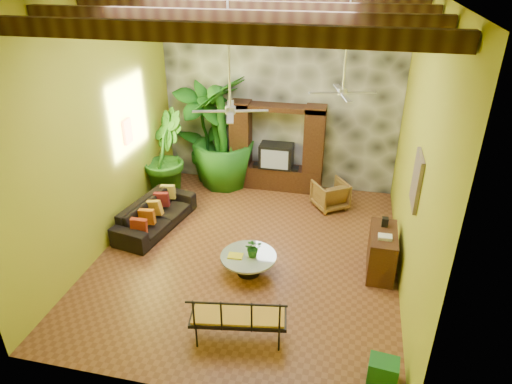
% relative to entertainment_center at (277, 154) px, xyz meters
% --- Properties ---
extents(ground, '(7.00, 7.00, 0.00)m').
position_rel_entertainment_center_xyz_m(ground, '(0.00, -3.14, -0.97)').
color(ground, brown).
rests_on(ground, ground).
extents(back_wall, '(6.00, 0.02, 5.00)m').
position_rel_entertainment_center_xyz_m(back_wall, '(0.00, 0.36, 1.53)').
color(back_wall, gold).
rests_on(back_wall, ground).
extents(left_wall, '(0.02, 7.00, 5.00)m').
position_rel_entertainment_center_xyz_m(left_wall, '(-3.00, -3.14, 1.53)').
color(left_wall, gold).
rests_on(left_wall, ground).
extents(right_wall, '(0.02, 7.00, 5.00)m').
position_rel_entertainment_center_xyz_m(right_wall, '(3.00, -3.14, 1.53)').
color(right_wall, gold).
rests_on(right_wall, ground).
extents(stone_accent_wall, '(5.98, 0.10, 4.98)m').
position_rel_entertainment_center_xyz_m(stone_accent_wall, '(0.00, 0.30, 1.53)').
color(stone_accent_wall, '#313337').
rests_on(stone_accent_wall, ground).
extents(ceiling_beams, '(5.95, 5.36, 0.22)m').
position_rel_entertainment_center_xyz_m(ceiling_beams, '(0.00, -3.14, 3.81)').
color(ceiling_beams, '#382311').
rests_on(ceiling_beams, ceiling).
extents(entertainment_center, '(2.40, 0.55, 2.30)m').
position_rel_entertainment_center_xyz_m(entertainment_center, '(0.00, 0.00, 0.00)').
color(entertainment_center, black).
rests_on(entertainment_center, ground).
extents(ceiling_fan_front, '(1.28, 1.28, 1.86)m').
position_rel_entertainment_center_xyz_m(ceiling_fan_front, '(-0.20, -3.54, 2.44)').
color(ceiling_fan_front, silver).
rests_on(ceiling_fan_front, ceiling).
extents(ceiling_fan_back, '(1.28, 1.28, 1.86)m').
position_rel_entertainment_center_xyz_m(ceiling_fan_back, '(1.60, -1.94, 2.44)').
color(ceiling_fan_back, silver).
rests_on(ceiling_fan_back, ceiling).
extents(wall_art_mask, '(0.06, 0.32, 0.55)m').
position_rel_entertainment_center_xyz_m(wall_art_mask, '(-2.96, -2.14, 1.13)').
color(wall_art_mask, '#BE8016').
rests_on(wall_art_mask, left_wall).
extents(wall_art_painting, '(0.06, 0.70, 0.90)m').
position_rel_entertainment_center_xyz_m(wall_art_painting, '(2.96, -3.74, 1.33)').
color(wall_art_painting, '#235F80').
rests_on(wall_art_painting, right_wall).
extents(sofa, '(1.26, 2.33, 0.65)m').
position_rel_entertainment_center_xyz_m(sofa, '(-2.30, -2.58, -0.64)').
color(sofa, black).
rests_on(sofa, ground).
extents(wicker_armchair, '(1.03, 1.04, 0.69)m').
position_rel_entertainment_center_xyz_m(wicker_armchair, '(1.48, -0.77, -0.62)').
color(wicker_armchair, '#936135').
rests_on(wicker_armchair, ground).
extents(tall_plant_a, '(1.79, 1.56, 2.85)m').
position_rel_entertainment_center_xyz_m(tall_plant_a, '(-1.94, 0.01, 0.46)').
color(tall_plant_a, '#185B18').
rests_on(tall_plant_a, ground).
extents(tall_plant_b, '(1.29, 1.45, 2.23)m').
position_rel_entertainment_center_xyz_m(tall_plant_b, '(-2.65, -1.06, 0.15)').
color(tall_plant_b, '#205817').
rests_on(tall_plant_b, ground).
extents(tall_plant_c, '(1.96, 1.96, 2.93)m').
position_rel_entertainment_center_xyz_m(tall_plant_c, '(-1.40, -0.10, 0.50)').
color(tall_plant_c, '#21681B').
rests_on(tall_plant_c, ground).
extents(coffee_table, '(1.08, 1.08, 0.40)m').
position_rel_entertainment_center_xyz_m(coffee_table, '(0.15, -3.76, -0.71)').
color(coffee_table, black).
rests_on(coffee_table, ground).
extents(centerpiece_plant, '(0.41, 0.38, 0.37)m').
position_rel_entertainment_center_xyz_m(centerpiece_plant, '(0.24, -3.75, -0.38)').
color(centerpiece_plant, '#1D5716').
rests_on(centerpiece_plant, coffee_table).
extents(yellow_tray, '(0.29, 0.21, 0.03)m').
position_rel_entertainment_center_xyz_m(yellow_tray, '(-0.09, -3.85, -0.55)').
color(yellow_tray, yellow).
rests_on(yellow_tray, coffee_table).
extents(iron_bench, '(1.59, 0.79, 0.57)m').
position_rel_entertainment_center_xyz_m(iron_bench, '(0.40, -5.57, -0.43)').
color(iron_bench, black).
rests_on(iron_bench, ground).
extents(side_console, '(0.51, 1.11, 0.89)m').
position_rel_entertainment_center_xyz_m(side_console, '(2.65, -3.15, -0.52)').
color(side_console, '#372111').
rests_on(side_console, ground).
extents(green_bin, '(0.45, 0.36, 0.37)m').
position_rel_entertainment_center_xyz_m(green_bin, '(2.65, -5.81, -0.78)').
color(green_bin, '#227F35').
rests_on(green_bin, ground).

